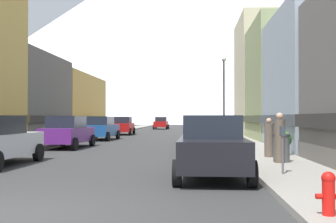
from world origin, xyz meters
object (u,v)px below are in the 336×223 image
parking_meter_near (283,143)px  pedestrian_0 (269,139)px  car_right_0 (212,146)px  fire_hydrant_near (328,192)px  trash_bin_right (281,148)px  potted_plant_0 (283,141)px  car_left_2 (101,128)px  car_left_3 (123,126)px  car_right_1 (205,134)px  car_driving_0 (161,123)px  streetlamp_right (224,85)px  car_left_1 (68,132)px  pedestrian_2 (280,139)px

parking_meter_near → pedestrian_0: 4.80m
car_right_0 → pedestrian_0: 5.08m
fire_hydrant_near → pedestrian_0: 9.50m
trash_bin_right → potted_plant_0: size_ratio=0.98×
car_left_2 → car_left_3: same height
car_right_1 → parking_meter_near: size_ratio=3.37×
car_driving_0 → streetlamp_right: 30.77m
parking_meter_near → pedestrian_0: (0.50, 4.77, -0.15)m
pedestrian_0 → streetlamp_right: 12.42m
car_driving_0 → potted_plant_0: (8.60, -40.86, -0.18)m
fire_hydrant_near → trash_bin_right: trash_bin_right is taller
parking_meter_near → streetlamp_right: 17.02m
trash_bin_right → pedestrian_0: (-0.10, 1.79, 0.21)m
car_left_2 → streetlamp_right: 9.81m
potted_plant_0 → streetlamp_right: 11.64m
car_left_3 → car_right_1: same height
parking_meter_near → streetlamp_right: size_ratio=0.23×
trash_bin_right → car_right_1: bearing=114.6°
pedestrian_0 → car_left_1: bearing=150.0°
car_right_1 → car_left_1: bearing=165.1°
car_left_1 → car_right_1: bearing=-14.9°
car_left_2 → car_driving_0: bearing=85.5°
pedestrian_2 → car_right_0: bearing=-135.0°
pedestrian_2 → trash_bin_right: bearing=64.6°
pedestrian_0 → pedestrian_2: size_ratio=0.89×
potted_plant_0 → car_left_2: bearing=130.3°
fire_hydrant_near → pedestrian_0: size_ratio=0.45×
car_right_0 → pedestrian_2: (2.45, 2.45, 0.06)m
car_left_2 → streetlamp_right: (9.15, -1.71, 3.09)m
car_left_1 → fire_hydrant_near: (9.25, -15.27, -0.37)m
car_left_1 → pedestrian_2: size_ratio=2.55×
car_left_2 → car_driving_0: (2.20, 28.10, 0.00)m
car_left_3 → car_driving_0: bearing=83.4°
car_right_1 → pedestrian_2: 6.29m
pedestrian_0 → streetlamp_right: bearing=94.3°
car_right_1 → fire_hydrant_near: bearing=-82.9°
pedestrian_0 → streetlamp_right: size_ratio=0.26×
car_right_0 → parking_meter_near: car_right_0 is taller
car_left_1 → pedestrian_0: bearing=-30.0°
car_right_1 → streetlamp_right: size_ratio=0.77×
car_left_1 → fire_hydrant_near: bearing=-58.8°
parking_meter_near → pedestrian_2: pedestrian_2 is taller
car_left_2 → parking_meter_near: bearing=-62.7°
car_right_0 → trash_bin_right: size_ratio=4.51×
car_left_1 → car_left_2: bearing=90.0°
car_left_2 → car_right_1: size_ratio=0.99×
car_left_3 → potted_plant_0: 24.34m
trash_bin_right → fire_hydrant_near: bearing=-96.7°
trash_bin_right → potted_plant_0: bearing=76.6°
potted_plant_0 → car_left_1: bearing=155.7°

